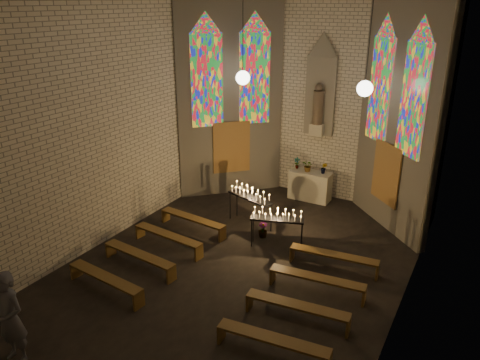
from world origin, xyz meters
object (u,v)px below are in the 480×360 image
aisle_flower_pot (263,230)px  visitor (10,318)px  votive_stand_right (277,217)px  altar (310,186)px  votive_stand_left (250,195)px

aisle_flower_pot → visitor: bearing=-105.7°
votive_stand_right → altar: bearing=78.0°
altar → votive_stand_right: (0.42, -3.57, 0.42)m
altar → votive_stand_right: 3.62m
altar → visitor: bearing=-101.6°
votive_stand_left → visitor: (-1.19, -7.25, -0.05)m
votive_stand_left → votive_stand_right: size_ratio=1.08×
aisle_flower_pot → votive_stand_right: bearing=-27.6°
visitor → votive_stand_left: bearing=78.2°
aisle_flower_pot → votive_stand_left: 1.15m
visitor → altar: bearing=75.9°
votive_stand_left → votive_stand_right: votive_stand_left is taller
votive_stand_right → aisle_flower_pot: bearing=133.8°
votive_stand_right → visitor: (-2.48, -6.43, 0.03)m
aisle_flower_pot → votive_stand_right: (0.58, -0.31, 0.69)m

